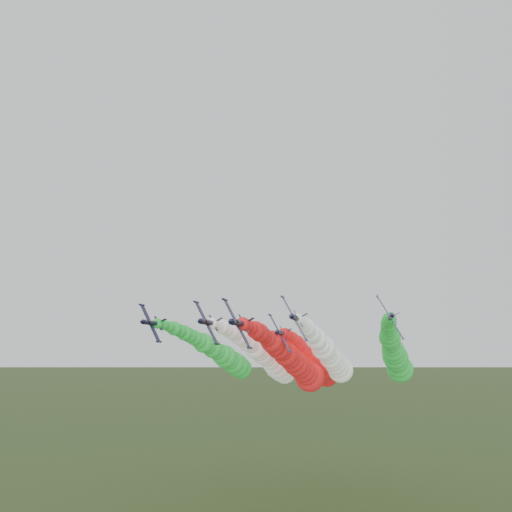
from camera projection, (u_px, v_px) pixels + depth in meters
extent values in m
cylinder|color=black|center=(238.00, 323.00, 75.11)|extent=(1.28, 7.70, 1.28)
cone|color=black|center=(230.00, 321.00, 70.75)|extent=(1.16, 1.54, 1.16)
cone|color=black|center=(244.00, 324.00, 79.14)|extent=(1.16, 0.77, 1.16)
ellipsoid|color=black|center=(237.00, 321.00, 73.43)|extent=(0.79, 1.61, 0.86)
cube|color=black|center=(237.00, 323.00, 74.96)|extent=(4.00, 1.63, 7.27)
cylinder|color=black|center=(225.00, 300.00, 76.02)|extent=(0.51, 2.22, 0.51)
cylinder|color=black|center=(250.00, 348.00, 73.89)|extent=(0.51, 2.22, 0.51)
cube|color=black|center=(248.00, 321.00, 78.14)|extent=(1.79, 1.28, 1.04)
cube|color=black|center=(244.00, 324.00, 78.22)|extent=(1.62, 0.94, 2.90)
sphere|color=red|center=(243.00, 324.00, 77.99)|extent=(2.17, 2.17, 2.17)
sphere|color=red|center=(247.00, 325.00, 80.79)|extent=(2.10, 2.10, 2.10)
sphere|color=red|center=(251.00, 328.00, 83.56)|extent=(2.23, 2.23, 2.23)
sphere|color=red|center=(255.00, 330.00, 86.32)|extent=(3.10, 3.10, 3.10)
sphere|color=red|center=(259.00, 333.00, 89.06)|extent=(3.38, 3.38, 3.38)
sphere|color=red|center=(263.00, 335.00, 91.78)|extent=(3.07, 3.07, 3.07)
sphere|color=red|center=(267.00, 338.00, 94.48)|extent=(3.13, 3.13, 3.13)
sphere|color=red|center=(271.00, 341.00, 97.17)|extent=(4.23, 4.23, 4.23)
sphere|color=red|center=(275.00, 344.00, 99.85)|extent=(4.52, 4.52, 4.52)
sphere|color=red|center=(278.00, 347.00, 102.51)|extent=(4.86, 4.86, 4.86)
sphere|color=red|center=(282.00, 351.00, 105.16)|extent=(4.32, 4.32, 4.32)
sphere|color=red|center=(286.00, 354.00, 107.80)|extent=(5.24, 5.24, 5.24)
sphere|color=red|center=(289.00, 357.00, 110.42)|extent=(5.08, 5.08, 5.08)
sphere|color=red|center=(293.00, 360.00, 113.03)|extent=(5.36, 5.36, 5.36)
sphere|color=red|center=(296.00, 364.00, 115.63)|extent=(5.75, 5.75, 5.75)
sphere|color=red|center=(300.00, 367.00, 118.21)|extent=(5.62, 5.62, 5.62)
sphere|color=red|center=(303.00, 370.00, 120.78)|extent=(5.76, 5.76, 5.76)
sphere|color=red|center=(306.00, 373.00, 123.34)|extent=(5.82, 5.82, 5.82)
sphere|color=red|center=(310.00, 377.00, 125.89)|extent=(7.46, 7.46, 7.46)
cylinder|color=black|center=(207.00, 322.00, 86.43)|extent=(1.28, 7.70, 1.28)
cone|color=black|center=(199.00, 321.00, 82.07)|extent=(1.16, 1.54, 1.16)
cone|color=black|center=(214.00, 324.00, 90.46)|extent=(1.16, 0.77, 1.16)
ellipsoid|color=black|center=(206.00, 321.00, 84.75)|extent=(0.79, 1.61, 0.86)
cube|color=black|center=(206.00, 323.00, 86.28)|extent=(4.00, 1.63, 7.27)
cylinder|color=black|center=(196.00, 302.00, 87.35)|extent=(0.51, 2.22, 0.51)
cylinder|color=black|center=(217.00, 344.00, 85.21)|extent=(0.51, 2.22, 0.51)
cube|color=black|center=(218.00, 321.00, 89.46)|extent=(1.79, 1.28, 1.04)
cube|color=black|center=(214.00, 323.00, 89.54)|extent=(1.62, 0.94, 2.90)
sphere|color=white|center=(212.00, 323.00, 89.31)|extent=(1.98, 1.98, 1.98)
sphere|color=white|center=(217.00, 325.00, 92.11)|extent=(2.05, 2.05, 2.05)
sphere|color=white|center=(222.00, 326.00, 94.89)|extent=(2.83, 2.83, 2.83)
sphere|color=white|center=(226.00, 329.00, 97.64)|extent=(2.83, 2.83, 2.83)
sphere|color=white|center=(231.00, 331.00, 100.38)|extent=(3.30, 3.30, 3.30)
sphere|color=white|center=(235.00, 333.00, 103.10)|extent=(3.12, 3.12, 3.12)
sphere|color=white|center=(239.00, 336.00, 105.81)|extent=(3.81, 3.81, 3.81)
sphere|color=white|center=(243.00, 339.00, 108.50)|extent=(3.61, 3.61, 3.61)
sphere|color=white|center=(247.00, 342.00, 111.17)|extent=(4.24, 4.24, 4.24)
sphere|color=white|center=(251.00, 345.00, 113.84)|extent=(3.91, 3.91, 3.91)
sphere|color=white|center=(255.00, 347.00, 116.48)|extent=(5.25, 5.25, 5.25)
sphere|color=white|center=(259.00, 350.00, 119.12)|extent=(4.91, 4.91, 4.91)
sphere|color=white|center=(263.00, 353.00, 121.74)|extent=(5.37, 5.37, 5.37)
sphere|color=white|center=(266.00, 356.00, 124.35)|extent=(4.93, 4.93, 4.93)
sphere|color=white|center=(270.00, 360.00, 126.95)|extent=(5.32, 5.32, 5.32)
sphere|color=white|center=(274.00, 363.00, 129.53)|extent=(6.04, 6.04, 6.04)
sphere|color=white|center=(277.00, 366.00, 132.11)|extent=(6.80, 6.80, 6.80)
sphere|color=white|center=(281.00, 369.00, 134.67)|extent=(6.78, 6.78, 6.78)
sphere|color=white|center=(285.00, 372.00, 137.21)|extent=(6.35, 6.35, 6.35)
cylinder|color=black|center=(295.00, 318.00, 84.11)|extent=(1.28, 7.70, 1.28)
cone|color=black|center=(291.00, 316.00, 79.75)|extent=(1.16, 1.54, 1.16)
cone|color=black|center=(298.00, 319.00, 88.14)|extent=(1.16, 0.77, 1.16)
ellipsoid|color=black|center=(295.00, 316.00, 82.43)|extent=(0.79, 1.61, 0.86)
cube|color=black|center=(294.00, 318.00, 83.96)|extent=(4.00, 1.63, 7.27)
cylinder|color=black|center=(283.00, 297.00, 85.02)|extent=(0.51, 2.22, 0.51)
cylinder|color=black|center=(306.00, 340.00, 82.89)|extent=(0.51, 2.22, 0.51)
cube|color=black|center=(302.00, 316.00, 87.14)|extent=(1.79, 1.28, 1.04)
cube|color=black|center=(298.00, 319.00, 87.22)|extent=(1.62, 0.94, 2.90)
sphere|color=white|center=(297.00, 319.00, 86.99)|extent=(1.83, 1.83, 1.83)
sphere|color=white|center=(300.00, 320.00, 89.79)|extent=(2.22, 2.22, 2.22)
sphere|color=white|center=(302.00, 322.00, 92.56)|extent=(2.29, 2.29, 2.29)
sphere|color=white|center=(304.00, 325.00, 95.32)|extent=(2.76, 2.76, 2.76)
sphere|color=white|center=(306.00, 327.00, 98.06)|extent=(3.42, 3.42, 3.42)
sphere|color=white|center=(309.00, 330.00, 100.78)|extent=(3.13, 3.13, 3.13)
sphere|color=white|center=(311.00, 333.00, 103.48)|extent=(3.89, 3.89, 3.89)
sphere|color=white|center=(314.00, 336.00, 106.18)|extent=(3.45, 3.45, 3.45)
sphere|color=white|center=(316.00, 339.00, 108.85)|extent=(4.68, 4.68, 4.68)
sphere|color=white|center=(318.00, 342.00, 111.51)|extent=(3.79, 3.79, 3.79)
sphere|color=white|center=(321.00, 345.00, 114.16)|extent=(4.48, 4.48, 4.48)
sphere|color=white|center=(323.00, 348.00, 116.80)|extent=(5.61, 5.61, 5.61)
sphere|color=white|center=(326.00, 351.00, 119.42)|extent=(5.09, 5.09, 5.09)
sphere|color=white|center=(328.00, 354.00, 122.03)|extent=(5.01, 5.01, 5.01)
sphere|color=white|center=(331.00, 357.00, 124.63)|extent=(5.63, 5.63, 5.63)
sphere|color=white|center=(333.00, 360.00, 127.21)|extent=(5.43, 5.43, 5.43)
sphere|color=white|center=(336.00, 364.00, 129.78)|extent=(5.68, 5.68, 5.68)
sphere|color=white|center=(338.00, 367.00, 132.34)|extent=(5.89, 5.89, 5.89)
sphere|color=white|center=(341.00, 370.00, 134.89)|extent=(6.77, 6.77, 6.77)
cylinder|color=black|center=(151.00, 323.00, 98.08)|extent=(1.28, 7.70, 1.28)
cone|color=black|center=(141.00, 322.00, 93.72)|extent=(1.16, 1.54, 1.16)
cone|color=black|center=(160.00, 324.00, 102.10)|extent=(1.16, 0.77, 1.16)
ellipsoid|color=black|center=(149.00, 321.00, 96.40)|extent=(0.79, 1.61, 0.86)
cube|color=black|center=(150.00, 323.00, 97.92)|extent=(4.00, 1.63, 7.27)
cylinder|color=black|center=(142.00, 305.00, 98.99)|extent=(0.51, 2.22, 0.51)
cylinder|color=black|center=(159.00, 342.00, 96.85)|extent=(0.51, 2.22, 0.51)
cube|color=black|center=(162.00, 321.00, 101.10)|extent=(1.79, 1.28, 1.04)
cube|color=black|center=(158.00, 323.00, 101.19)|extent=(1.62, 0.94, 2.90)
sphere|color=green|center=(157.00, 324.00, 100.95)|extent=(2.10, 2.10, 2.10)
sphere|color=green|center=(163.00, 325.00, 103.75)|extent=(2.18, 2.18, 2.18)
sphere|color=green|center=(169.00, 326.00, 106.53)|extent=(2.33, 2.33, 2.33)
sphere|color=green|center=(174.00, 328.00, 109.29)|extent=(3.12, 3.12, 3.12)
sphere|color=green|center=(179.00, 330.00, 112.02)|extent=(2.95, 2.95, 2.95)
sphere|color=green|center=(184.00, 333.00, 114.75)|extent=(3.53, 3.53, 3.53)
sphere|color=green|center=(189.00, 335.00, 117.45)|extent=(3.43, 3.43, 3.43)
sphere|color=green|center=(194.00, 338.00, 120.14)|extent=(3.67, 3.67, 3.67)
sphere|color=green|center=(199.00, 340.00, 122.82)|extent=(3.90, 3.90, 3.90)
sphere|color=green|center=(203.00, 343.00, 125.48)|extent=(4.98, 4.98, 4.98)
sphere|color=green|center=(208.00, 346.00, 128.13)|extent=(4.31, 4.31, 4.31)
sphere|color=green|center=(212.00, 348.00, 130.76)|extent=(4.99, 4.99, 4.99)
sphere|color=green|center=(217.00, 351.00, 133.39)|extent=(4.53, 4.53, 4.53)
sphere|color=green|center=(221.00, 354.00, 136.00)|extent=(5.39, 5.39, 5.39)
sphere|color=green|center=(225.00, 357.00, 138.59)|extent=(6.26, 6.26, 6.26)
sphere|color=green|center=(229.00, 360.00, 141.18)|extent=(5.66, 5.66, 5.66)
sphere|color=green|center=(233.00, 363.00, 143.75)|extent=(6.38, 6.38, 6.38)
sphere|color=green|center=(237.00, 365.00, 146.31)|extent=(6.60, 6.60, 6.60)
sphere|color=green|center=(241.00, 368.00, 148.86)|extent=(6.16, 6.16, 6.16)
cylinder|color=black|center=(391.00, 317.00, 84.69)|extent=(1.28, 7.70, 1.28)
cone|color=black|center=(392.00, 315.00, 80.34)|extent=(1.16, 1.54, 1.16)
cone|color=black|center=(390.00, 318.00, 88.72)|extent=(1.16, 0.77, 1.16)
ellipsoid|color=black|center=(393.00, 315.00, 83.02)|extent=(0.79, 1.61, 0.86)
cube|color=black|center=(390.00, 317.00, 84.54)|extent=(4.00, 1.63, 7.27)
cylinder|color=black|center=(377.00, 296.00, 85.61)|extent=(0.51, 2.22, 0.51)
cylinder|color=black|center=(403.00, 339.00, 83.47)|extent=(0.51, 2.22, 0.51)
cube|color=black|center=(395.00, 315.00, 87.72)|extent=(1.79, 1.28, 1.04)
cube|color=black|center=(391.00, 318.00, 87.80)|extent=(1.62, 0.94, 2.90)
sphere|color=green|center=(390.00, 318.00, 87.57)|extent=(2.07, 2.07, 2.07)
sphere|color=green|center=(389.00, 319.00, 90.37)|extent=(2.56, 2.56, 2.56)
sphere|color=green|center=(389.00, 321.00, 93.15)|extent=(2.58, 2.58, 2.58)
sphere|color=green|center=(389.00, 324.00, 95.90)|extent=(3.06, 3.06, 3.06)
sphere|color=green|center=(389.00, 326.00, 98.64)|extent=(3.01, 3.01, 3.01)
sphere|color=green|center=(389.00, 329.00, 101.36)|extent=(3.22, 3.22, 3.22)
sphere|color=green|center=(389.00, 332.00, 104.07)|extent=(3.48, 3.48, 3.48)
sphere|color=green|center=(389.00, 335.00, 106.76)|extent=(4.11, 4.11, 4.11)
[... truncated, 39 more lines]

